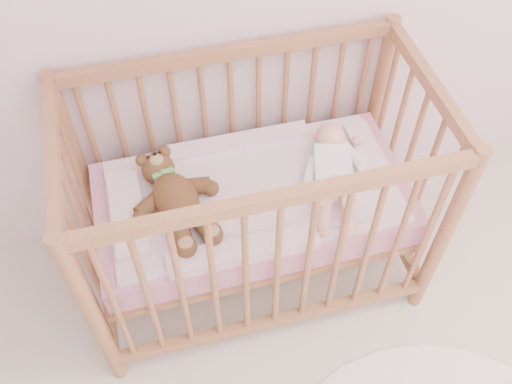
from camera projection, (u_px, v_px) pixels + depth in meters
name	position (u px, v px, depth m)	size (l,w,h in m)	color
crib	(253.00, 201.00, 2.26)	(1.36, 0.76, 1.00)	#B3704B
mattress	(253.00, 203.00, 2.27)	(1.22, 0.62, 0.13)	pink
blanket	(253.00, 192.00, 2.21)	(1.10, 0.58, 0.06)	pink
baby	(333.00, 168.00, 2.19)	(0.26, 0.55, 0.13)	white
teddy_bear	(176.00, 197.00, 2.08)	(0.35, 0.50, 0.14)	brown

